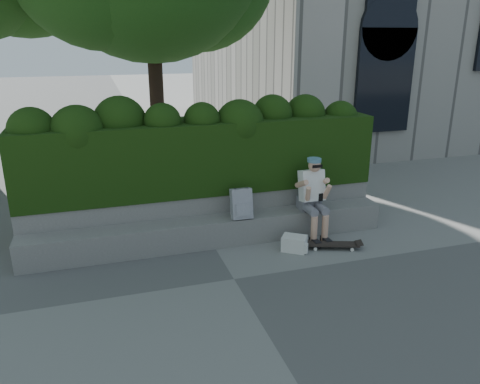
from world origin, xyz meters
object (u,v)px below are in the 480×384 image
object	(u,v)px
skateboard	(333,244)
backpack_plaid	(241,204)
person	(313,195)
backpack_ground	(294,243)

from	to	relation	value
skateboard	backpack_plaid	bearing A→B (deg)	173.83
person	skateboard	xyz separation A→B (m)	(0.12, -0.57, -0.68)
backpack_ground	skateboard	bearing A→B (deg)	24.93
skateboard	backpack_plaid	world-z (taller)	backpack_plaid
skateboard	backpack_ground	world-z (taller)	backpack_ground
person	backpack_ground	distance (m)	0.93
backpack_plaid	backpack_ground	world-z (taller)	backpack_plaid
skateboard	backpack_ground	size ratio (longest dim) A/B	2.27
skateboard	backpack_ground	bearing A→B (deg)	-171.35
backpack_plaid	backpack_ground	bearing A→B (deg)	-34.57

